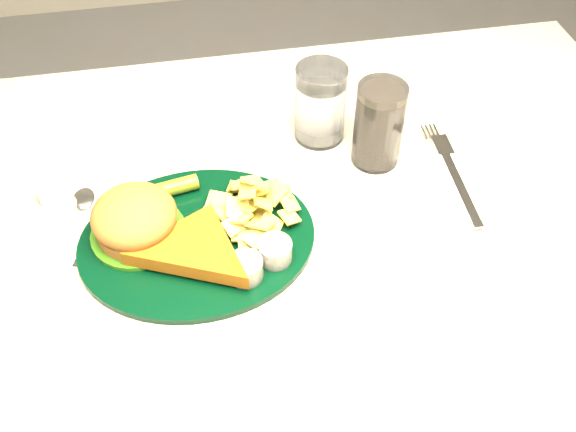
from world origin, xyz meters
name	(u,v)px	position (x,y,z in m)	size (l,w,h in m)	color
table	(266,381)	(0.00, 0.00, 0.38)	(1.20, 0.80, 0.75)	#A7A396
dinner_plate	(195,224)	(-0.07, 0.00, 0.78)	(0.29, 0.24, 0.07)	black
water_glass	(320,104)	(0.12, 0.17, 0.81)	(0.07, 0.07, 0.11)	white
cola_glass	(379,125)	(0.18, 0.11, 0.81)	(0.07, 0.07, 0.12)	black
fork_napkin	(458,184)	(0.27, 0.03, 0.76)	(0.14, 0.18, 0.01)	white
spoon	(91,235)	(-0.20, 0.03, 0.75)	(0.04, 0.14, 0.01)	silver
ramekin	(52,192)	(-0.25, 0.11, 0.76)	(0.04, 0.04, 0.02)	silver
wrapped_straw	(188,165)	(-0.08, 0.14, 0.75)	(0.17, 0.06, 0.01)	white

